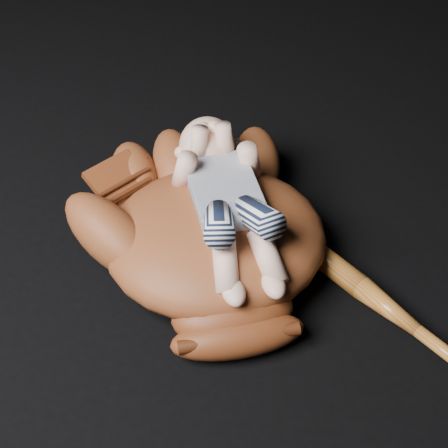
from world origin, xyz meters
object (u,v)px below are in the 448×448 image
object	(u,v)px
newborn_baby	(230,201)
baseball	(292,266)
baseball_glove	(215,230)
baseball_bat	(373,296)

from	to	relation	value
newborn_baby	baseball	world-z (taller)	newborn_baby
baseball_glove	baseball_bat	size ratio (longest dim) A/B	1.21
baseball_glove	baseball_bat	bearing A→B (deg)	-30.54
baseball_glove	baseball_bat	world-z (taller)	baseball_glove
newborn_baby	baseball	xyz separation A→B (m)	(0.10, -0.04, -0.10)
baseball_glove	newborn_baby	xyz separation A→B (m)	(0.02, 0.01, 0.05)
baseball_glove	baseball	world-z (taller)	baseball_glove
newborn_baby	baseball	bearing A→B (deg)	-36.92
newborn_baby	baseball_bat	size ratio (longest dim) A/B	0.89
baseball	baseball_glove	bearing A→B (deg)	164.40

